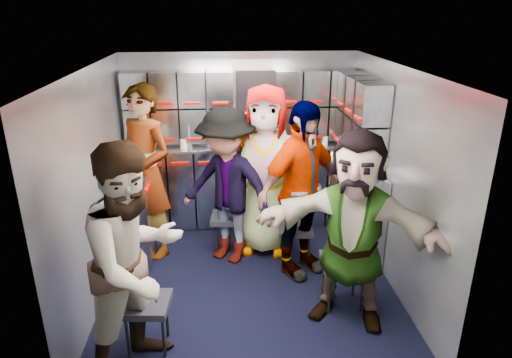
{
  "coord_description": "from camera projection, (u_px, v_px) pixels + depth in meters",
  "views": [
    {
      "loc": [
        -0.24,
        -3.97,
        2.61
      ],
      "look_at": [
        0.1,
        0.35,
        0.95
      ],
      "focal_mm": 32.0,
      "sensor_mm": 36.0,
      "label": 1
    }
  ],
  "objects": [
    {
      "name": "floor",
      "position": [
        249.0,
        278.0,
        4.65
      ],
      "size": [
        3.0,
        3.0,
        0.0
      ],
      "primitive_type": "plane",
      "color": "black",
      "rests_on": "ground"
    },
    {
      "name": "wall_back",
      "position": [
        241.0,
        139.0,
        5.67
      ],
      "size": [
        2.8,
        0.04,
        2.1
      ],
      "primitive_type": "cube",
      "color": "#9499A1",
      "rests_on": "ground"
    },
    {
      "name": "wall_left",
      "position": [
        96.0,
        187.0,
        4.17
      ],
      "size": [
        0.04,
        3.0,
        2.1
      ],
      "primitive_type": "cube",
      "color": "#9499A1",
      "rests_on": "ground"
    },
    {
      "name": "wall_right",
      "position": [
        394.0,
        178.0,
        4.37
      ],
      "size": [
        0.04,
        3.0,
        2.1
      ],
      "primitive_type": "cube",
      "color": "#9499A1",
      "rests_on": "ground"
    },
    {
      "name": "ceiling",
      "position": [
        247.0,
        68.0,
        3.9
      ],
      "size": [
        2.8,
        3.0,
        0.02
      ],
      "primitive_type": "cube",
      "color": "silver",
      "rests_on": "wall_back"
    },
    {
      "name": "cart_bank_back",
      "position": [
        242.0,
        186.0,
        5.67
      ],
      "size": [
        2.68,
        0.38,
        0.99
      ],
      "primitive_type": "cube",
      "color": "#8D939B",
      "rests_on": "ground"
    },
    {
      "name": "cart_bank_left",
      "position": [
        135.0,
        215.0,
        4.9
      ],
      "size": [
        0.38,
        0.76,
        0.99
      ],
      "primitive_type": "cube",
      "color": "#8D939B",
      "rests_on": "ground"
    },
    {
      "name": "counter",
      "position": [
        242.0,
        146.0,
        5.49
      ],
      "size": [
        2.68,
        0.42,
        0.03
      ],
      "primitive_type": "cube",
      "color": "#B4B6BB",
      "rests_on": "cart_bank_back"
    },
    {
      "name": "locker_bank_back",
      "position": [
        241.0,
        106.0,
        5.37
      ],
      "size": [
        2.68,
        0.28,
        0.82
      ],
      "primitive_type": "cube",
      "color": "#8D939B",
      "rests_on": "wall_back"
    },
    {
      "name": "locker_bank_right",
      "position": [
        361.0,
        117.0,
        4.86
      ],
      "size": [
        0.28,
        1.0,
        0.82
      ],
      "primitive_type": "cube",
      "color": "#8D939B",
      "rests_on": "wall_right"
    },
    {
      "name": "right_cabinet",
      "position": [
        356.0,
        205.0,
        5.12
      ],
      "size": [
        0.28,
        1.2,
        1.0
      ],
      "primitive_type": "cube",
      "color": "#8D939B",
      "rests_on": "ground"
    },
    {
      "name": "coffee_niche",
      "position": [
        256.0,
        106.0,
        5.45
      ],
      "size": [
        0.46,
        0.16,
        0.84
      ],
      "primitive_type": null,
      "color": "black",
      "rests_on": "wall_back"
    },
    {
      "name": "red_latch_strip",
      "position": [
        243.0,
        162.0,
        5.35
      ],
      "size": [
        2.6,
        0.02,
        0.03
      ],
      "primitive_type": "cube",
      "color": "#9B0200",
      "rests_on": "cart_bank_back"
    },
    {
      "name": "jump_seat_near_left",
      "position": [
        146.0,
        307.0,
        3.58
      ],
      "size": [
        0.4,
        0.39,
        0.44
      ],
      "rotation": [
        0.0,
        0.0,
        -0.09
      ],
      "color": "black",
      "rests_on": "ground"
    },
    {
      "name": "jump_seat_mid_left",
      "position": [
        228.0,
        220.0,
        5.07
      ],
      "size": [
        0.39,
        0.37,
        0.42
      ],
      "rotation": [
        0.0,
        0.0,
        -0.1
      ],
      "color": "black",
      "rests_on": "ground"
    },
    {
      "name": "jump_seat_center",
      "position": [
        263.0,
        206.0,
        5.26
      ],
      "size": [
        0.49,
        0.47,
        0.49
      ],
      "rotation": [
        0.0,
        0.0,
        -0.2
      ],
      "color": "black",
      "rests_on": "ground"
    },
    {
      "name": "jump_seat_mid_right",
      "position": [
        295.0,
        231.0,
        4.83
      ],
      "size": [
        0.38,
        0.36,
        0.42
      ],
      "rotation": [
        0.0,
        0.0,
        -0.09
      ],
      "color": "black",
      "rests_on": "ground"
    },
    {
      "name": "jump_seat_near_right",
      "position": [
        344.0,
        265.0,
        4.1
      ],
      "size": [
        0.42,
        0.4,
        0.47
      ],
      "rotation": [
        0.0,
        0.0,
        -0.06
      ],
      "color": "black",
      "rests_on": "ground"
    },
    {
      "name": "attendant_standing",
      "position": [
        146.0,
        173.0,
        4.82
      ],
      "size": [
        0.82,
        0.77,
        1.88
      ],
      "primitive_type": "imported",
      "rotation": [
        0.0,
        0.0,
        -0.65
      ],
      "color": "black",
      "rests_on": "ground"
    },
    {
      "name": "attendant_arc_a",
      "position": [
        136.0,
        263.0,
        3.23
      ],
      "size": [
        1.08,
        1.11,
        1.79
      ],
      "primitive_type": "imported",
      "rotation": [
        0.0,
        0.0,
        0.9
      ],
      "color": "black",
      "rests_on": "ground"
    },
    {
      "name": "attendant_arc_b",
      "position": [
        227.0,
        187.0,
        4.73
      ],
      "size": [
        1.24,
        1.12,
        1.67
      ],
      "primitive_type": "imported",
      "rotation": [
        0.0,
        0.0,
        -0.6
      ],
      "color": "black",
      "rests_on": "ground"
    },
    {
      "name": "attendant_arc_c",
      "position": [
        265.0,
        171.0,
        4.91
      ],
      "size": [
        1.01,
        0.76,
        1.86
      ],
      "primitive_type": "imported",
      "rotation": [
        0.0,
        0.0,
        -0.2
      ],
      "color": "black",
      "rests_on": "ground"
    },
    {
      "name": "attendant_arc_d",
      "position": [
        300.0,
        191.0,
        4.47
      ],
      "size": [
        1.11,
        0.97,
        1.79
      ],
      "primitive_type": "imported",
      "rotation": [
        0.0,
        0.0,
        0.62
      ],
      "color": "black",
      "rests_on": "ground"
    },
    {
      "name": "attendant_arc_e",
      "position": [
        353.0,
        230.0,
        3.77
      ],
      "size": [
        1.66,
        1.12,
        1.72
      ],
      "primitive_type": "imported",
      "rotation": [
        0.0,
        0.0,
        -0.42
      ],
      "color": "black",
      "rests_on": "ground"
    },
    {
      "name": "bottle_left",
      "position": [
        189.0,
        136.0,
        5.34
      ],
      "size": [
        0.06,
        0.06,
        0.28
      ],
      "primitive_type": "cylinder",
      "color": "white",
      "rests_on": "counter"
    },
    {
      "name": "bottle_mid",
      "position": [
        248.0,
        136.0,
        5.39
      ],
      "size": [
        0.07,
        0.07,
        0.25
      ],
      "primitive_type": "cylinder",
      "color": "white",
      "rests_on": "counter"
    },
    {
      "name": "bottle_right",
      "position": [
        259.0,
        136.0,
        5.41
      ],
      "size": [
        0.06,
        0.06,
        0.23
      ],
      "primitive_type": "cylinder",
      "color": "white",
      "rests_on": "counter"
    },
    {
      "name": "cup_left",
      "position": [
        184.0,
        143.0,
        5.36
      ],
      "size": [
        0.08,
        0.08,
        0.11
      ],
      "primitive_type": "cylinder",
      "color": "beige",
      "rests_on": "counter"
    },
    {
      "name": "cup_right",
      "position": [
        325.0,
        141.0,
        5.48
      ],
      "size": [
        0.07,
        0.07,
        0.1
      ],
      "primitive_type": "cylinder",
      "color": "beige",
      "rests_on": "counter"
    }
  ]
}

